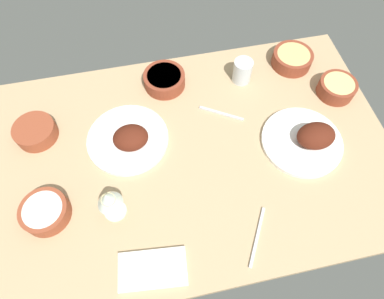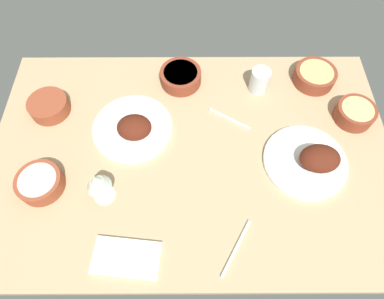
{
  "view_description": "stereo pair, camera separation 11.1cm",
  "coord_description": "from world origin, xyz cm",
  "views": [
    {
      "loc": [
        11.2,
        52.65,
        102.88
      ],
      "look_at": [
        0.0,
        0.0,
        6.0
      ],
      "focal_mm": 30.34,
      "sensor_mm": 36.0,
      "label": 1
    },
    {
      "loc": [
        0.19,
        53.83,
        102.88
      ],
      "look_at": [
        0.0,
        0.0,
        6.0
      ],
      "focal_mm": 30.34,
      "sensor_mm": 36.0,
      "label": 2
    }
  ],
  "objects": [
    {
      "name": "water_tumbler",
      "position": [
        -25.81,
        -28.26,
        8.69
      ],
      "size": [
        7.24,
        7.24,
        9.38
      ],
      "primitive_type": "cylinder",
      "color": "silver",
      "rests_on": "dining_table"
    },
    {
      "name": "bowl_onions",
      "position": [
        52.29,
        -18.02,
        6.91
      ],
      "size": [
        14.39,
        14.39,
        5.34
      ],
      "color": "brown",
      "rests_on": "dining_table"
    },
    {
      "name": "bowl_pasta",
      "position": [
        -47.95,
        -31.99,
        6.99
      ],
      "size": [
        15.8,
        15.8,
        5.5
      ],
      "color": "brown",
      "rests_on": "dining_table"
    },
    {
      "name": "folded_napkin",
      "position": [
        19.16,
        35.46,
        4.6
      ],
      "size": [
        20.77,
        12.92,
        1.2
      ],
      "primitive_type": "cube",
      "rotation": [
        0.0,
        0.0,
        -0.11
      ],
      "color": "white",
      "rests_on": "dining_table"
    },
    {
      "name": "dining_table",
      "position": [
        0.0,
        0.0,
        2.0
      ],
      "size": [
        140.0,
        90.0,
        4.0
      ],
      "primitive_type": "cube",
      "color": "tan",
      "rests_on": "ground"
    },
    {
      "name": "bowl_sauce",
      "position": [
        4.09,
        -31.84,
        7.03
      ],
      "size": [
        15.85,
        15.85,
        5.56
      ],
      "color": "brown",
      "rests_on": "dining_table"
    },
    {
      "name": "plate_near_viewer",
      "position": [
        -40.04,
        4.68,
        6.73
      ],
      "size": [
        28.23,
        28.23,
        8.95
      ],
      "color": "white",
      "rests_on": "dining_table"
    },
    {
      "name": "bowl_cream",
      "position": [
        48.7,
        12.5,
        6.92
      ],
      "size": [
        14.62,
        14.62,
        5.35
      ],
      "color": "brown",
      "rests_on": "dining_table"
    },
    {
      "name": "wine_glass",
      "position": [
        27.98,
        15.71,
        13.93
      ],
      "size": [
        7.6,
        7.6,
        14.0
      ],
      "color": "silver",
      "rests_on": "dining_table"
    },
    {
      "name": "plate_far_side",
      "position": [
        20.55,
        -8.57,
        6.47
      ],
      "size": [
        28.56,
        28.56,
        8.57
      ],
      "color": "white",
      "rests_on": "dining_table"
    },
    {
      "name": "fork_loose",
      "position": [
        -13.21,
        32.78,
        4.4
      ],
      "size": [
        10.27,
        16.89,
        0.8
      ],
      "primitive_type": "cube",
      "rotation": [
        0.0,
        0.0,
        4.19
      ],
      "color": "silver",
      "rests_on": "dining_table"
    },
    {
      "name": "bowl_potatoes",
      "position": [
        -59.17,
        -14.28,
        7.09
      ],
      "size": [
        13.89,
        13.89,
        5.68
      ],
      "color": "brown",
      "rests_on": "dining_table"
    },
    {
      "name": "spoon_loose",
      "position": [
        -13.98,
        -13.61,
        4.4
      ],
      "size": [
        14.99,
        9.67,
        0.8
      ],
      "primitive_type": "cube",
      "rotation": [
        0.0,
        0.0,
        2.59
      ],
      "color": "silver",
      "rests_on": "dining_table"
    }
  ]
}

